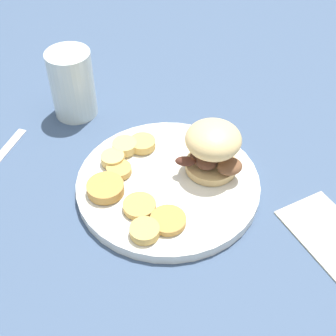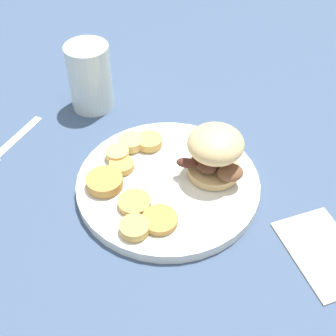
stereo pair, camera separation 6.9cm
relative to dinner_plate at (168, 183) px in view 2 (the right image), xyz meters
name	(u,v)px [view 2 (the right image)]	position (x,y,z in m)	size (l,w,h in m)	color
ground_plane	(168,188)	(0.00, 0.00, -0.01)	(4.00, 4.00, 0.00)	#3D5170
dinner_plate	(168,183)	(0.00, 0.00, 0.00)	(0.28, 0.28, 0.02)	white
sandwich	(215,152)	(-0.07, -0.01, 0.05)	(0.10, 0.11, 0.08)	tan
potato_round_0	(117,154)	(0.07, -0.06, 0.02)	(0.04, 0.04, 0.01)	#DBB766
potato_round_1	(105,181)	(0.10, 0.00, 0.02)	(0.06, 0.06, 0.02)	#BC8942
potato_round_2	(135,228)	(0.06, 0.09, 0.01)	(0.04, 0.04, 0.01)	tan
potato_round_3	(160,220)	(0.02, 0.08, 0.01)	(0.05, 0.05, 0.01)	#BC8942
potato_round_4	(134,203)	(0.05, 0.04, 0.01)	(0.05, 0.05, 0.01)	tan
potato_round_5	(131,142)	(0.05, -0.08, 0.02)	(0.04, 0.04, 0.01)	#DBB766
potato_round_6	(149,142)	(0.02, -0.08, 0.02)	(0.04, 0.04, 0.01)	tan
potato_round_7	(122,165)	(0.07, -0.03, 0.01)	(0.04, 0.04, 0.01)	tan
fork	(7,146)	(0.26, -0.13, -0.01)	(0.11, 0.15, 0.00)	silver
drinking_glass	(90,77)	(0.11, -0.23, 0.05)	(0.08, 0.08, 0.12)	silver
napkin	(324,252)	(-0.20, 0.15, -0.01)	(0.14, 0.09, 0.01)	beige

